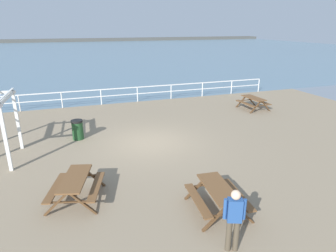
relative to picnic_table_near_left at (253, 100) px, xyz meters
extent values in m
cube|color=gray|center=(-7.95, -3.35, -0.68)|extent=(30.00, 24.00, 0.20)
cube|color=slate|center=(-7.95, 49.40, -0.58)|extent=(142.00, 90.00, 0.01)
cube|color=#4C4C47|center=(-7.95, 92.40, -0.58)|extent=(142.00, 6.00, 1.80)
cube|color=white|center=(-7.95, 4.40, 0.47)|extent=(23.00, 0.06, 0.06)
cube|color=white|center=(-7.95, 4.40, -0.01)|extent=(23.00, 0.05, 0.05)
cylinder|color=white|center=(-14.34, 4.40, -0.06)|extent=(0.07, 0.07, 1.05)
cylinder|color=white|center=(-11.79, 4.40, -0.06)|extent=(0.07, 0.07, 1.05)
cylinder|color=white|center=(-9.23, 4.40, -0.06)|extent=(0.07, 0.07, 1.05)
cylinder|color=white|center=(-6.67, 4.40, -0.06)|extent=(0.07, 0.07, 1.05)
cylinder|color=white|center=(-4.12, 4.40, -0.06)|extent=(0.07, 0.07, 1.05)
cylinder|color=white|center=(-1.56, 4.40, -0.06)|extent=(0.07, 0.07, 1.05)
cylinder|color=white|center=(0.99, 4.40, -0.06)|extent=(0.07, 0.07, 1.05)
cylinder|color=white|center=(3.55, 4.40, -0.06)|extent=(0.07, 0.07, 1.05)
cube|color=brown|center=(0.00, 0.00, 0.17)|extent=(0.75, 1.82, 0.05)
cube|color=brown|center=(-0.62, -0.02, -0.13)|extent=(0.31, 1.81, 0.04)
cube|color=brown|center=(0.62, 0.02, -0.13)|extent=(0.31, 1.81, 0.04)
cube|color=#50351E|center=(-0.40, 0.77, -0.21)|extent=(0.79, 0.10, 0.79)
cube|color=#50351E|center=(0.35, 0.79, -0.21)|extent=(0.79, 0.10, 0.79)
cube|color=#50351E|center=(-0.02, 0.78, -0.16)|extent=(1.50, 0.10, 0.04)
cube|color=#50351E|center=(-0.35, -0.79, -0.21)|extent=(0.79, 0.10, 0.79)
cube|color=#50351E|center=(0.40, -0.77, -0.21)|extent=(0.79, 0.10, 0.79)
cube|color=#50351E|center=(0.02, -0.78, -0.16)|extent=(1.50, 0.10, 0.04)
cube|color=brown|center=(-7.49, -9.11, 0.17)|extent=(0.85, 1.85, 0.05)
cube|color=brown|center=(-8.11, -9.06, -0.13)|extent=(0.42, 1.82, 0.04)
cube|color=brown|center=(-6.87, -9.17, -0.13)|extent=(0.42, 1.82, 0.04)
cube|color=#50351E|center=(-7.79, -8.30, -0.21)|extent=(0.80, 0.15, 0.79)
cube|color=#50351E|center=(-7.05, -8.37, -0.21)|extent=(0.80, 0.15, 0.79)
cube|color=#50351E|center=(-7.42, -8.34, -0.16)|extent=(1.50, 0.19, 0.04)
cube|color=#50351E|center=(-7.93, -9.86, -0.21)|extent=(0.80, 0.15, 0.79)
cube|color=#50351E|center=(-7.18, -9.92, -0.21)|extent=(0.80, 0.15, 0.79)
cube|color=#50351E|center=(-7.56, -9.89, -0.16)|extent=(1.50, 0.19, 0.04)
cube|color=brown|center=(-11.39, -7.16, 0.17)|extent=(1.17, 1.92, 0.05)
cube|color=brown|center=(-11.98, -6.99, -0.13)|extent=(0.75, 1.80, 0.04)
cube|color=brown|center=(-10.79, -7.33, -0.13)|extent=(0.75, 1.80, 0.04)
cube|color=#50351E|center=(-11.53, -6.31, -0.21)|extent=(0.78, 0.30, 0.79)
cube|color=#50351E|center=(-10.81, -6.52, -0.21)|extent=(0.78, 0.30, 0.79)
cube|color=#50351E|center=(-11.17, -6.41, -0.16)|extent=(1.46, 0.47, 0.04)
cube|color=#50351E|center=(-11.96, -7.81, -0.21)|extent=(0.78, 0.30, 0.79)
cube|color=#50351E|center=(-11.24, -8.02, -0.21)|extent=(0.78, 0.30, 0.79)
cube|color=#50351E|center=(-11.60, -7.91, -0.16)|extent=(1.46, 0.47, 0.04)
cylinder|color=#4C4233|center=(-8.02, -10.63, -0.16)|extent=(0.14, 0.14, 0.85)
cylinder|color=#4C4233|center=(-7.85, -10.70, -0.16)|extent=(0.14, 0.14, 0.85)
cube|color=#264C8C|center=(-7.93, -10.67, 0.56)|extent=(0.40, 0.33, 0.58)
cylinder|color=#264C8C|center=(-8.14, -10.59, 0.58)|extent=(0.09, 0.09, 0.52)
cylinder|color=#264C8C|center=(-7.73, -10.74, 0.58)|extent=(0.09, 0.09, 0.52)
sphere|color=beige|center=(-7.93, -10.67, 0.96)|extent=(0.23, 0.23, 0.23)
cube|color=white|center=(-13.52, -2.14, 0.67)|extent=(0.12, 0.12, 2.50)
cube|color=white|center=(-13.65, -4.33, 0.67)|extent=(0.12, 0.12, 2.50)
cube|color=white|center=(-13.59, -3.23, 1.98)|extent=(0.26, 2.44, 0.12)
cube|color=white|center=(-13.59, -3.23, 2.10)|extent=(0.23, 2.56, 0.04)
cylinder|color=#1E4723|center=(-11.08, -1.79, -0.16)|extent=(0.52, 0.52, 0.85)
cylinder|color=black|center=(-11.08, -1.79, 0.32)|extent=(0.55, 0.55, 0.10)
camera|label=1|loc=(-11.27, -15.59, 4.61)|focal=31.16mm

